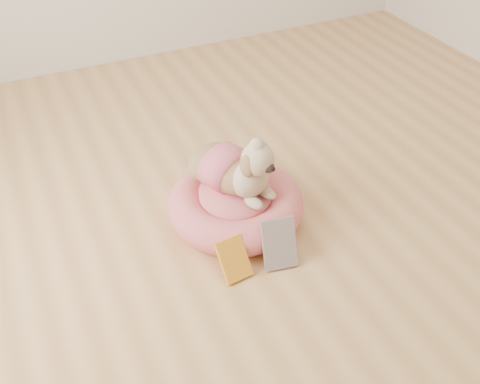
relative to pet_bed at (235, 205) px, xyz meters
name	(u,v)px	position (x,y,z in m)	size (l,w,h in m)	color
floor	(325,259)	(0.23, -0.41, -0.08)	(4.50, 4.50, 0.00)	tan
pet_bed	(235,205)	(0.00, 0.00, 0.00)	(0.62, 0.62, 0.16)	#DF5769
dog	(235,159)	(0.01, 0.02, 0.24)	(0.30, 0.44, 0.32)	brown
book_yellow	(234,259)	(-0.15, -0.31, 0.00)	(0.12, 0.02, 0.18)	yellow
book_white	(279,244)	(0.05, -0.33, 0.03)	(0.14, 0.02, 0.22)	white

